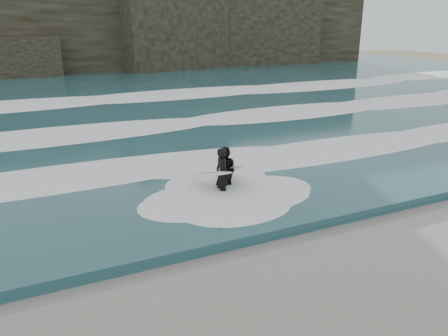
{
  "coord_description": "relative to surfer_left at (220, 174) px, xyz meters",
  "views": [
    {
      "loc": [
        -6.98,
        -5.84,
        5.59
      ],
      "look_at": [
        -1.34,
        6.35,
        1.0
      ],
      "focal_mm": 35.0,
      "sensor_mm": 36.0,
      "label": 1
    }
  ],
  "objects": [
    {
      "name": "ground",
      "position": [
        1.54,
        -6.22,
        -0.88
      ],
      "size": [
        120.0,
        120.0,
        0.0
      ],
      "primitive_type": "plane",
      "color": "olive",
      "rests_on": "ground"
    },
    {
      "name": "sea",
      "position": [
        1.54,
        22.78,
        -0.73
      ],
      "size": [
        90.0,
        52.0,
        0.3
      ],
      "primitive_type": "cube",
      "color": "#204C55",
      "rests_on": "ground"
    },
    {
      "name": "headland",
      "position": [
        1.54,
        39.78,
        4.12
      ],
      "size": [
        70.0,
        9.0,
        10.0
      ],
      "primitive_type": "cube",
      "color": "black",
      "rests_on": "ground"
    },
    {
      "name": "foam_near",
      "position": [
        1.54,
        2.78,
        -0.48
      ],
      "size": [
        60.0,
        3.2,
        0.2
      ],
      "primitive_type": "ellipsoid",
      "color": "white",
      "rests_on": "sea"
    },
    {
      "name": "foam_mid",
      "position": [
        1.54,
        9.78,
        -0.46
      ],
      "size": [
        60.0,
        4.0,
        0.24
      ],
      "primitive_type": "ellipsoid",
      "color": "white",
      "rests_on": "sea"
    },
    {
      "name": "foam_far",
      "position": [
        1.54,
        18.78,
        -0.43
      ],
      "size": [
        60.0,
        4.8,
        0.3
      ],
      "primitive_type": "ellipsoid",
      "color": "white",
      "rests_on": "sea"
    },
    {
      "name": "surfer_left",
      "position": [
        0.0,
        0.0,
        0.0
      ],
      "size": [
        1.18,
        2.11,
        1.74
      ],
      "color": "black",
      "rests_on": "ground"
    },
    {
      "name": "surfer_right",
      "position": [
        0.37,
        0.28,
        -0.05
      ],
      "size": [
        1.39,
        1.9,
        1.64
      ],
      "color": "black",
      "rests_on": "ground"
    }
  ]
}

